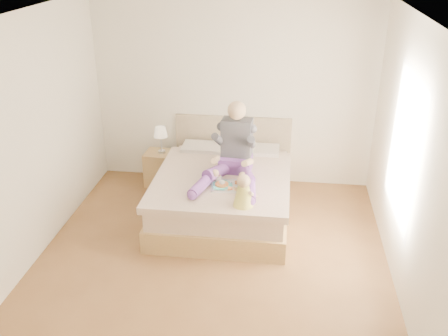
# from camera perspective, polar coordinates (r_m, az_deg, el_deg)

# --- Properties ---
(room) EXTENTS (4.02, 4.22, 2.71)m
(room) POSITION_cam_1_polar(r_m,az_deg,el_deg) (5.14, -0.61, 3.69)
(room) COLOR brown
(room) RESTS_ON ground
(bed) EXTENTS (1.70, 2.18, 1.00)m
(bed) POSITION_cam_1_polar(r_m,az_deg,el_deg) (6.62, 0.04, -2.52)
(bed) COLOR #A3834C
(bed) RESTS_ON ground
(nightstand) EXTENTS (0.44, 0.39, 0.51)m
(nightstand) POSITION_cam_1_polar(r_m,az_deg,el_deg) (7.43, -7.28, -0.02)
(nightstand) COLOR #A3834C
(nightstand) RESTS_ON ground
(lamp) EXTENTS (0.19, 0.19, 0.40)m
(lamp) POSITION_cam_1_polar(r_m,az_deg,el_deg) (7.20, -7.25, 3.94)
(lamp) COLOR silver
(lamp) RESTS_ON nightstand
(adult) EXTENTS (0.80, 1.17, 0.95)m
(adult) POSITION_cam_1_polar(r_m,az_deg,el_deg) (6.24, 1.12, 1.53)
(adult) COLOR #68388D
(adult) RESTS_ON bed
(tray) EXTENTS (0.45, 0.36, 0.12)m
(tray) POSITION_cam_1_polar(r_m,az_deg,el_deg) (6.05, 0.56, -1.92)
(tray) COLOR silver
(tray) RESTS_ON bed
(baby) EXTENTS (0.29, 0.34, 0.38)m
(baby) POSITION_cam_1_polar(r_m,az_deg,el_deg) (5.59, 2.29, -2.86)
(baby) COLOR #D7D344
(baby) RESTS_ON bed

